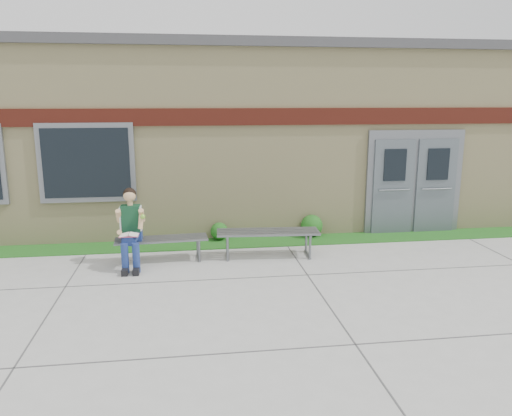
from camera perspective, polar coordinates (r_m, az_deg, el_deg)
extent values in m
plane|color=#9E9E99|center=(8.06, -0.25, -9.22)|extent=(80.00, 80.00, 0.00)
cube|color=#1A4B14|center=(10.50, -2.15, -3.97)|extent=(16.00, 0.80, 0.02)
cube|color=beige|center=(13.49, -3.70, 8.27)|extent=(16.00, 6.00, 4.00)
cube|color=#3F3F42|center=(13.50, -3.83, 17.19)|extent=(16.20, 6.20, 0.20)
cube|color=maroon|center=(10.44, -2.48, 10.37)|extent=(16.00, 0.06, 0.35)
cube|color=slate|center=(10.65, -18.77, 4.91)|extent=(1.90, 0.08, 1.60)
cube|color=black|center=(10.61, -18.81, 4.88)|extent=(1.70, 0.04, 1.40)
cube|color=slate|center=(11.66, 17.58, 2.86)|extent=(2.20, 0.08, 2.30)
cube|color=#4E575E|center=(11.43, 15.39, 2.30)|extent=(0.92, 0.06, 2.10)
cube|color=#4E575E|center=(11.86, 19.84, 2.36)|extent=(0.92, 0.06, 2.10)
cube|color=slate|center=(9.42, -10.74, -3.50)|extent=(1.72, 0.58, 0.03)
cube|color=slate|center=(9.54, -14.76, -4.93)|extent=(0.07, 0.47, 0.38)
cube|color=slate|center=(9.47, -6.59, -4.73)|extent=(0.07, 0.47, 0.38)
cube|color=slate|center=(9.51, 1.38, -2.74)|extent=(1.97, 0.67, 0.04)
cube|color=slate|center=(9.49, -3.27, -4.45)|extent=(0.08, 0.54, 0.44)
cube|color=slate|center=(9.73, 5.90, -4.07)|extent=(0.08, 0.54, 0.44)
cube|color=navy|center=(9.39, -13.99, -3.07)|extent=(0.36, 0.26, 0.17)
cube|color=#0E361F|center=(9.29, -14.11, -1.16)|extent=(0.34, 0.21, 0.49)
sphere|color=tan|center=(9.19, -14.25, 1.39)|extent=(0.22, 0.22, 0.22)
sphere|color=black|center=(9.21, -14.24, 1.54)|extent=(0.23, 0.23, 0.23)
cylinder|color=navy|center=(9.13, -14.78, -3.41)|extent=(0.16, 0.44, 0.16)
cylinder|color=navy|center=(9.11, -13.59, -3.39)|extent=(0.16, 0.44, 0.16)
cylinder|color=navy|center=(8.97, -14.74, -5.57)|extent=(0.13, 0.13, 0.53)
cylinder|color=navy|center=(8.95, -13.53, -5.55)|extent=(0.13, 0.13, 0.53)
cube|color=black|center=(8.97, -14.73, -7.00)|extent=(0.11, 0.28, 0.11)
cube|color=black|center=(8.94, -13.51, -6.98)|extent=(0.11, 0.28, 0.11)
cylinder|color=tan|center=(9.24, -15.41, -0.90)|extent=(0.10, 0.24, 0.28)
cylinder|color=tan|center=(9.19, -12.93, -0.83)|extent=(0.10, 0.24, 0.28)
cube|color=white|center=(8.97, -14.31, -2.97)|extent=(0.33, 0.24, 0.02)
cube|color=#D65076|center=(8.98, -14.31, -3.05)|extent=(0.33, 0.25, 0.01)
sphere|color=#7BBF33|center=(9.04, -12.82, -0.97)|extent=(0.09, 0.09, 0.09)
sphere|color=#1A4B14|center=(10.66, -4.22, -2.66)|extent=(0.37, 0.37, 0.37)
sphere|color=#1A4B14|center=(10.95, 6.38, -2.01)|extent=(0.47, 0.47, 0.47)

